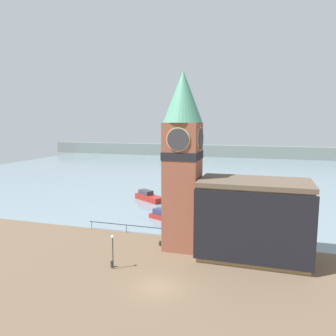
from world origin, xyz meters
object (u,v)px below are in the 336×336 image
(clock_tower, at_px, (183,156))
(boat_near, at_px, (164,216))
(boat_far, at_px, (149,197))
(lamp_post, at_px, (113,245))
(mooring_bollard_far, at_px, (112,263))
(mooring_bollard_near, at_px, (160,243))
(pier_building, at_px, (254,219))

(clock_tower, distance_m, boat_near, 15.50)
(boat_far, xyz_separation_m, lamp_post, (6.74, -28.57, 1.82))
(boat_near, xyz_separation_m, lamp_post, (0.28, -17.77, 1.98))
(lamp_post, bearing_deg, mooring_bollard_far, 134.12)
(clock_tower, height_order, mooring_bollard_near, clock_tower)
(pier_building, xyz_separation_m, boat_near, (-13.61, 10.64, -3.78))
(mooring_bollard_near, relative_size, lamp_post, 0.18)
(boat_near, height_order, boat_far, boat_far)
(boat_far, distance_m, mooring_bollard_far, 29.02)
(lamp_post, bearing_deg, mooring_bollard_near, 71.04)
(pier_building, relative_size, mooring_bollard_near, 19.10)
(clock_tower, relative_size, mooring_bollard_near, 32.94)
(clock_tower, xyz_separation_m, mooring_bollard_far, (-5.51, -7.32, -10.42))
(clock_tower, relative_size, boat_far, 3.04)
(clock_tower, distance_m, lamp_post, 12.43)
(clock_tower, xyz_separation_m, mooring_bollard_near, (-2.70, -0.22, -10.51))
(mooring_bollard_near, xyz_separation_m, mooring_bollard_far, (-2.81, -7.10, 0.09))
(clock_tower, bearing_deg, mooring_bollard_far, -126.97)
(pier_building, bearing_deg, mooring_bollard_near, 178.69)
(boat_near, bearing_deg, mooring_bollard_far, -65.34)
(clock_tower, xyz_separation_m, boat_near, (-5.52, 10.17, -10.31))
(lamp_post, bearing_deg, pier_building, 28.15)
(boat_near, relative_size, lamp_post, 1.56)
(boat_far, distance_m, lamp_post, 29.41)
(mooring_bollard_near, xyz_separation_m, lamp_post, (-2.53, -7.38, 2.18))
(boat_far, height_order, mooring_bollard_far, boat_far)
(boat_far, relative_size, mooring_bollard_far, 8.65)
(pier_building, bearing_deg, clock_tower, 176.71)
(boat_far, bearing_deg, boat_near, -25.59)
(clock_tower, bearing_deg, boat_near, 118.47)
(mooring_bollard_near, height_order, mooring_bollard_far, mooring_bollard_far)
(pier_building, relative_size, lamp_post, 3.34)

